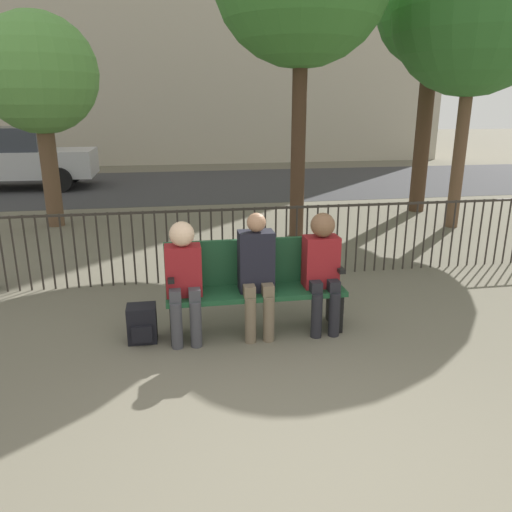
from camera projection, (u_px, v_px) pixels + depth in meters
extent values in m
plane|color=#605B4C|center=(325.00, 506.00, 2.87)|extent=(80.00, 80.00, 0.00)
cube|color=#194728|center=(256.00, 292.00, 4.94)|extent=(1.76, 0.45, 0.05)
cube|color=#194728|center=(253.00, 261.00, 5.05)|extent=(1.76, 0.05, 0.47)
cube|color=black|center=(173.00, 319.00, 4.87)|extent=(0.06, 0.38, 0.40)
cube|color=black|center=(334.00, 308.00, 5.14)|extent=(0.06, 0.38, 0.40)
cube|color=black|center=(171.00, 275.00, 4.74)|extent=(0.06, 0.38, 0.04)
cube|color=black|center=(337.00, 266.00, 5.01)|extent=(0.06, 0.38, 0.04)
cylinder|color=#3D3D42|center=(177.00, 326.00, 4.66)|extent=(0.11, 0.11, 0.45)
cylinder|color=#3D3D42|center=(196.00, 324.00, 4.69)|extent=(0.11, 0.11, 0.45)
cube|color=#3D3D42|center=(175.00, 294.00, 4.68)|extent=(0.11, 0.20, 0.12)
cube|color=#3D3D42|center=(194.00, 293.00, 4.71)|extent=(0.11, 0.20, 0.12)
cube|color=maroon|center=(183.00, 270.00, 4.75)|extent=(0.34, 0.22, 0.49)
sphere|color=beige|center=(182.00, 234.00, 4.62)|extent=(0.24, 0.24, 0.24)
cylinder|color=brown|center=(250.00, 320.00, 4.78)|extent=(0.11, 0.11, 0.45)
cylinder|color=brown|center=(269.00, 319.00, 4.80)|extent=(0.11, 0.11, 0.45)
cube|color=brown|center=(249.00, 290.00, 4.79)|extent=(0.11, 0.20, 0.12)
cube|color=brown|center=(267.00, 289.00, 4.82)|extent=(0.11, 0.20, 0.12)
cube|color=black|center=(256.00, 261.00, 4.85)|extent=(0.34, 0.22, 0.60)
sphere|color=#A37556|center=(256.00, 222.00, 4.71)|extent=(0.18, 0.18, 0.18)
cylinder|color=black|center=(317.00, 316.00, 4.88)|extent=(0.11, 0.11, 0.45)
cylinder|color=black|center=(334.00, 314.00, 4.91)|extent=(0.11, 0.11, 0.45)
cube|color=black|center=(315.00, 286.00, 4.90)|extent=(0.11, 0.20, 0.12)
cube|color=black|center=(332.00, 285.00, 4.93)|extent=(0.11, 0.20, 0.12)
cube|color=maroon|center=(321.00, 262.00, 4.96)|extent=(0.34, 0.22, 0.52)
sphere|color=brown|center=(323.00, 225.00, 4.83)|extent=(0.24, 0.24, 0.24)
cube|color=black|center=(142.00, 323.00, 4.82)|extent=(0.28, 0.22, 0.36)
cube|color=black|center=(142.00, 334.00, 4.71)|extent=(0.19, 0.04, 0.16)
cylinder|color=#2D2823|center=(2.00, 255.00, 5.99)|extent=(0.02, 0.02, 0.95)
cylinder|color=#2D2823|center=(15.00, 254.00, 6.01)|extent=(0.02, 0.02, 0.95)
cylinder|color=#2D2823|center=(27.00, 254.00, 6.04)|extent=(0.02, 0.02, 0.95)
cylinder|color=#2D2823|center=(39.00, 253.00, 6.06)|extent=(0.02, 0.02, 0.95)
cylinder|color=#2D2823|center=(51.00, 252.00, 6.08)|extent=(0.02, 0.02, 0.95)
cylinder|color=#2D2823|center=(63.00, 252.00, 6.11)|extent=(0.02, 0.02, 0.95)
cylinder|color=#2D2823|center=(75.00, 251.00, 6.13)|extent=(0.02, 0.02, 0.95)
cylinder|color=#2D2823|center=(87.00, 251.00, 6.15)|extent=(0.02, 0.02, 0.95)
cylinder|color=#2D2823|center=(99.00, 250.00, 6.17)|extent=(0.02, 0.02, 0.95)
cylinder|color=#2D2823|center=(110.00, 250.00, 6.20)|extent=(0.02, 0.02, 0.95)
cylinder|color=#2D2823|center=(122.00, 249.00, 6.22)|extent=(0.02, 0.02, 0.95)
cylinder|color=#2D2823|center=(134.00, 249.00, 6.24)|extent=(0.02, 0.02, 0.95)
cylinder|color=#2D2823|center=(145.00, 248.00, 6.26)|extent=(0.02, 0.02, 0.95)
cylinder|color=#2D2823|center=(156.00, 248.00, 6.29)|extent=(0.02, 0.02, 0.95)
cylinder|color=#2D2823|center=(167.00, 247.00, 6.31)|extent=(0.02, 0.02, 0.95)
cylinder|color=#2D2823|center=(179.00, 247.00, 6.33)|extent=(0.02, 0.02, 0.95)
cylinder|color=#2D2823|center=(190.00, 246.00, 6.36)|extent=(0.02, 0.02, 0.95)
cylinder|color=#2D2823|center=(201.00, 245.00, 6.38)|extent=(0.02, 0.02, 0.95)
cylinder|color=#2D2823|center=(212.00, 245.00, 6.40)|extent=(0.02, 0.02, 0.95)
cylinder|color=#2D2823|center=(223.00, 244.00, 6.42)|extent=(0.02, 0.02, 0.95)
cylinder|color=#2D2823|center=(233.00, 244.00, 6.45)|extent=(0.02, 0.02, 0.95)
cylinder|color=#2D2823|center=(244.00, 243.00, 6.47)|extent=(0.02, 0.02, 0.95)
cylinder|color=#2D2823|center=(255.00, 243.00, 6.49)|extent=(0.02, 0.02, 0.95)
cylinder|color=#2D2823|center=(265.00, 243.00, 6.51)|extent=(0.02, 0.02, 0.95)
cylinder|color=#2D2823|center=(276.00, 242.00, 6.54)|extent=(0.02, 0.02, 0.95)
cylinder|color=#2D2823|center=(286.00, 242.00, 6.56)|extent=(0.02, 0.02, 0.95)
cylinder|color=#2D2823|center=(296.00, 241.00, 6.58)|extent=(0.02, 0.02, 0.95)
cylinder|color=#2D2823|center=(307.00, 241.00, 6.61)|extent=(0.02, 0.02, 0.95)
cylinder|color=#2D2823|center=(317.00, 240.00, 6.63)|extent=(0.02, 0.02, 0.95)
cylinder|color=#2D2823|center=(327.00, 240.00, 6.65)|extent=(0.02, 0.02, 0.95)
cylinder|color=#2D2823|center=(337.00, 239.00, 6.67)|extent=(0.02, 0.02, 0.95)
cylinder|color=#2D2823|center=(347.00, 239.00, 6.70)|extent=(0.02, 0.02, 0.95)
cylinder|color=#2D2823|center=(357.00, 238.00, 6.72)|extent=(0.02, 0.02, 0.95)
cylinder|color=#2D2823|center=(367.00, 238.00, 6.74)|extent=(0.02, 0.02, 0.95)
cylinder|color=#2D2823|center=(376.00, 237.00, 6.76)|extent=(0.02, 0.02, 0.95)
cylinder|color=#2D2823|center=(386.00, 237.00, 6.79)|extent=(0.02, 0.02, 0.95)
cylinder|color=#2D2823|center=(396.00, 236.00, 6.81)|extent=(0.02, 0.02, 0.95)
cylinder|color=#2D2823|center=(405.00, 236.00, 6.83)|extent=(0.02, 0.02, 0.95)
cylinder|color=#2D2823|center=(415.00, 236.00, 6.86)|extent=(0.02, 0.02, 0.95)
cylinder|color=#2D2823|center=(424.00, 235.00, 6.88)|extent=(0.02, 0.02, 0.95)
cylinder|color=#2D2823|center=(434.00, 235.00, 6.90)|extent=(0.02, 0.02, 0.95)
cylinder|color=#2D2823|center=(443.00, 234.00, 6.92)|extent=(0.02, 0.02, 0.95)
cylinder|color=#2D2823|center=(452.00, 234.00, 6.95)|extent=(0.02, 0.02, 0.95)
cylinder|color=#2D2823|center=(462.00, 233.00, 6.97)|extent=(0.02, 0.02, 0.95)
cylinder|color=#2D2823|center=(471.00, 233.00, 6.99)|extent=(0.02, 0.02, 0.95)
cylinder|color=#2D2823|center=(480.00, 233.00, 7.01)|extent=(0.02, 0.02, 0.95)
cylinder|color=#2D2823|center=(489.00, 232.00, 7.04)|extent=(0.02, 0.02, 0.95)
cylinder|color=#2D2823|center=(498.00, 232.00, 7.06)|extent=(0.02, 0.02, 0.95)
cylinder|color=#2D2823|center=(507.00, 231.00, 7.08)|extent=(0.02, 0.02, 0.95)
cube|color=#2D2823|center=(234.00, 209.00, 6.32)|extent=(9.00, 0.03, 0.03)
cylinder|color=#422D1E|center=(423.00, 130.00, 10.26)|extent=(0.32, 0.32, 3.37)
sphere|color=#2D6628|center=(435.00, 7.00, 9.58)|extent=(2.22, 2.22, 2.22)
cylinder|color=brown|center=(50.00, 168.00, 9.14)|extent=(0.30, 0.30, 2.15)
sphere|color=#569342|center=(38.00, 73.00, 8.66)|extent=(2.06, 2.06, 2.06)
cylinder|color=brown|center=(460.00, 147.00, 8.94)|extent=(0.22, 0.22, 2.93)
sphere|color=#2D6628|center=(476.00, 11.00, 8.29)|extent=(2.77, 2.77, 2.77)
cylinder|color=#422D1E|center=(298.00, 137.00, 8.23)|extent=(0.24, 0.24, 3.36)
cube|color=#333335|center=(198.00, 185.00, 14.17)|extent=(24.00, 6.00, 0.01)
cube|color=#B7B7BC|center=(13.00, 164.00, 13.37)|extent=(4.20, 1.70, 0.70)
cylinder|color=black|center=(59.00, 180.00, 12.86)|extent=(0.64, 0.20, 0.64)
cylinder|color=black|center=(71.00, 171.00, 14.50)|extent=(0.64, 0.20, 0.64)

